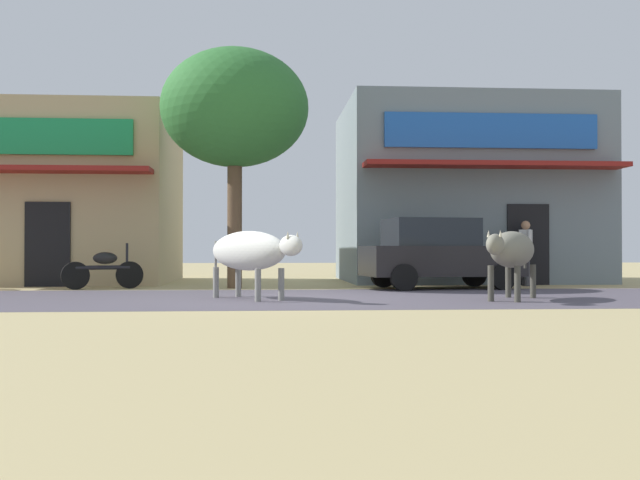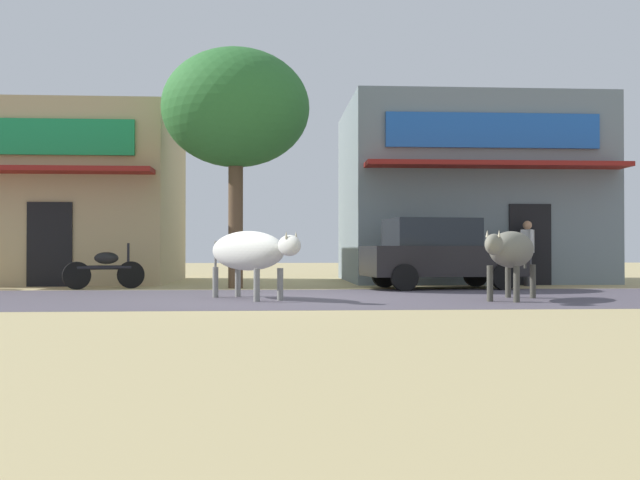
% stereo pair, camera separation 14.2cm
% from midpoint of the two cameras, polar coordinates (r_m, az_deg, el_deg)
% --- Properties ---
extents(ground, '(80.00, 80.00, 0.00)m').
position_cam_midpoint_polar(ground, '(14.42, -3.27, -4.35)').
color(ground, tan).
extents(asphalt_road, '(72.00, 6.04, 0.00)m').
position_cam_midpoint_polar(asphalt_road, '(14.42, -3.27, -4.34)').
color(asphalt_road, '#504A54').
rests_on(asphalt_road, ground).
extents(storefront_left_cafe, '(6.35, 6.56, 4.77)m').
position_cam_midpoint_polar(storefront_left_cafe, '(22.94, -19.05, 2.99)').
color(storefront_left_cafe, tan).
rests_on(storefront_left_cafe, ground).
extents(storefront_right_club, '(6.99, 6.56, 5.12)m').
position_cam_midpoint_polar(storefront_right_club, '(22.94, 10.44, 3.39)').
color(storefront_right_club, slate).
rests_on(storefront_right_club, ground).
extents(roadside_tree, '(3.53, 3.53, 5.71)m').
position_cam_midpoint_polar(roadside_tree, '(18.58, -6.60, 9.69)').
color(roadside_tree, brown).
rests_on(roadside_tree, ground).
extents(parked_hatchback_car, '(3.79, 2.18, 1.64)m').
position_cam_midpoint_polar(parked_hatchback_car, '(18.07, 8.57, -0.96)').
color(parked_hatchback_car, black).
rests_on(parked_hatchback_car, ground).
extents(parked_motorcycle, '(1.75, 0.83, 1.07)m').
position_cam_midpoint_polar(parked_motorcycle, '(18.42, -16.04, -2.07)').
color(parked_motorcycle, black).
rests_on(parked_motorcycle, ground).
extents(cow_near_brown, '(1.94, 2.59, 1.25)m').
position_cam_midpoint_polar(cow_near_brown, '(14.04, -5.58, -0.85)').
color(cow_near_brown, silver).
rests_on(cow_near_brown, ground).
extents(cow_far_dark, '(1.71, 2.37, 1.25)m').
position_cam_midpoint_polar(cow_far_dark, '(14.20, 13.84, -0.75)').
color(cow_far_dark, slate).
rests_on(cow_far_dark, ground).
extents(pedestrian_by_shop, '(0.43, 0.61, 1.65)m').
position_cam_midpoint_polar(pedestrian_by_shop, '(20.00, 14.92, -0.56)').
color(pedestrian_by_shop, '#3F3F47').
rests_on(pedestrian_by_shop, ground).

